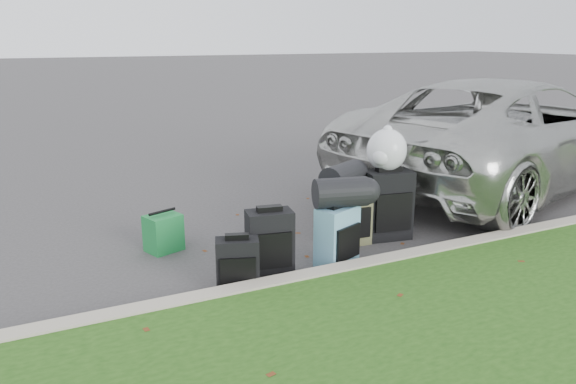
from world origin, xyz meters
name	(u,v)px	position (x,y,z in m)	size (l,w,h in m)	color
ground	(304,244)	(0.00, 0.00, 0.00)	(120.00, 120.00, 0.00)	#383535
curb	(354,271)	(0.00, -1.00, 0.07)	(120.00, 0.18, 0.15)	#9E937F
suv	(505,133)	(3.84, 0.93, 0.80)	(2.66, 5.76, 1.60)	#B7B7B2
suitcase_small_black	(238,265)	(-1.06, -0.74, 0.24)	(0.38, 0.21, 0.47)	black
suitcase_large_black_left	(270,242)	(-0.65, -0.54, 0.31)	(0.43, 0.26, 0.62)	black
suitcase_olive	(349,217)	(0.44, -0.19, 0.30)	(0.44, 0.27, 0.60)	#46462B
suitcase_teal	(337,237)	(0.01, -0.66, 0.30)	(0.42, 0.25, 0.60)	slate
suitcase_large_black_right	(387,205)	(0.92, -0.22, 0.38)	(0.51, 0.31, 0.77)	black
tote_green	(163,233)	(-1.42, 0.48, 0.19)	(0.34, 0.27, 0.39)	#1A7836
tote_navy	(261,225)	(-0.32, 0.45, 0.13)	(0.24, 0.19, 0.26)	navy
duffel_left	(343,177)	(0.38, -0.15, 0.75)	(0.29, 0.29, 0.54)	black
duffel_right	(341,193)	(0.04, -0.66, 0.74)	(0.29, 0.29, 0.51)	black
trash_bag	(387,150)	(0.92, -0.16, 0.99)	(0.44, 0.44, 0.44)	silver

